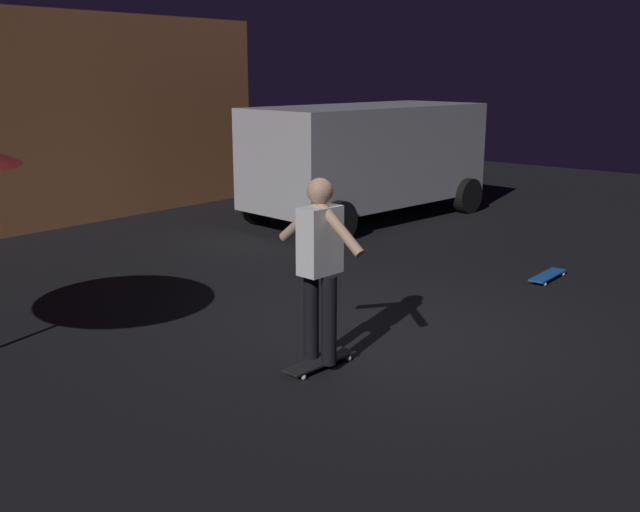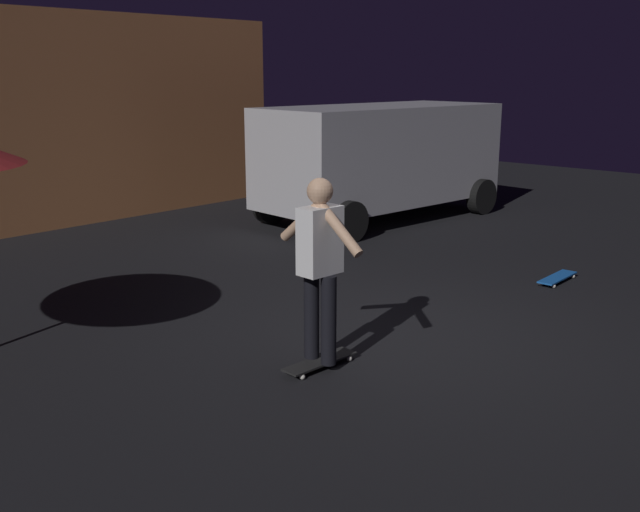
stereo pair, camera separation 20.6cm
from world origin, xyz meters
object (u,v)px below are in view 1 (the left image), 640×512
(parked_van, at_px, (368,155))
(skater, at_px, (320,257))
(skateboard_spare, at_px, (548,276))
(skateboard_ridden, at_px, (320,362))

(parked_van, bearing_deg, skater, -146.92)
(skateboard_spare, distance_m, skater, 4.24)
(skateboard_ridden, bearing_deg, skateboard_spare, -5.51)
(parked_van, xyz_separation_m, skateboard_ridden, (-5.90, -3.84, -1.11))
(skateboard_ridden, distance_m, skateboard_spare, 4.13)
(parked_van, xyz_separation_m, skater, (-5.90, -3.84, -0.12))
(skateboard_spare, bearing_deg, parked_van, 67.11)
(parked_van, height_order, skateboard_ridden, parked_van)
(parked_van, relative_size, skateboard_spare, 6.09)
(skateboard_spare, relative_size, skater, 0.47)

